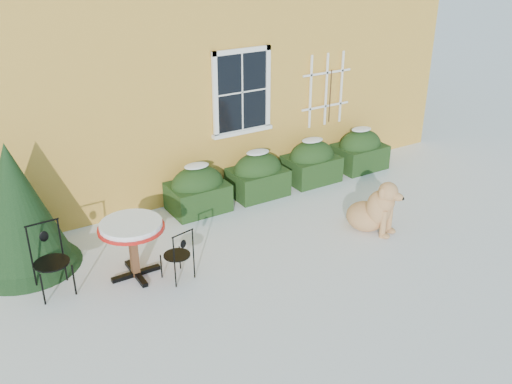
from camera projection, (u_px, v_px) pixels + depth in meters
ground at (290, 268)px, 8.79m from camera, size 80.00×80.00×0.00m
house at (116, 4)px, 12.84m from camera, size 12.40×8.40×6.40m
hedge_row at (285, 169)px, 11.38m from camera, size 4.95×0.80×0.91m
evergreen_shrub at (18, 219)px, 8.53m from camera, size 1.67×1.67×2.02m
bistro_table at (132, 232)px, 8.29m from camera, size 0.97×0.97×0.90m
patio_chair_near at (178, 254)px, 8.36m from camera, size 0.44×0.44×0.84m
patio_chair_far at (50, 259)px, 8.03m from camera, size 0.50×0.50×1.04m
dog at (374, 210)px, 9.72m from camera, size 0.83×1.10×0.99m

